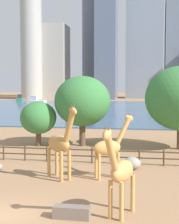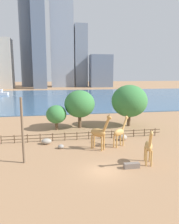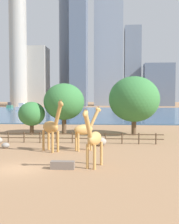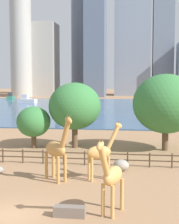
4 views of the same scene
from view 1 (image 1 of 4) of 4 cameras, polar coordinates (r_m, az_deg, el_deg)
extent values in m
plane|color=#9E7551|center=(96.04, 5.47, 0.61)|extent=(400.00, 400.00, 0.00)
cube|color=#3D6084|center=(93.05, 5.34, 0.55)|extent=(180.00, 86.00, 0.20)
cylinder|color=#C18C47|center=(23.53, -3.38, -8.82)|extent=(0.34, 0.34, 2.07)
cylinder|color=#C18C47|center=(23.19, -4.70, -9.03)|extent=(0.34, 0.34, 2.07)
cylinder|color=#C18C47|center=(24.84, -5.48, -8.12)|extent=(0.34, 0.34, 2.07)
cylinder|color=#C18C47|center=(24.51, -6.77, -8.30)|extent=(0.34, 0.34, 2.07)
ellipsoid|color=#C18C47|center=(23.74, -5.13, -5.28)|extent=(2.30, 2.23, 1.20)
cylinder|color=#C18C47|center=(22.48, -3.39, -2.46)|extent=(1.14, 1.09, 2.26)
ellipsoid|color=#C18C47|center=(22.03, -2.77, 0.17)|extent=(0.89, 0.86, 0.72)
cone|color=brown|center=(22.06, -2.57, 1.09)|extent=(0.15, 0.15, 0.22)
cone|color=brown|center=(21.95, -2.97, 1.07)|extent=(0.15, 0.15, 0.22)
cylinder|color=tan|center=(16.84, 5.35, -14.61)|extent=(0.28, 0.28, 1.88)
cylinder|color=tan|center=(17.06, 3.49, -14.34)|extent=(0.28, 0.28, 1.88)
cylinder|color=tan|center=(18.13, 7.19, -13.23)|extent=(0.28, 0.28, 1.88)
cylinder|color=tan|center=(18.33, 5.44, -13.01)|extent=(0.28, 0.28, 1.88)
ellipsoid|color=tan|center=(17.23, 5.43, -9.76)|extent=(1.45, 2.24, 1.09)
cylinder|color=tan|center=(15.85, 3.67, -6.80)|extent=(0.73, 1.32, 2.00)
ellipsoid|color=tan|center=(15.25, 2.92, -3.73)|extent=(0.57, 0.87, 0.70)
cone|color=brown|center=(15.17, 3.21, -2.57)|extent=(0.13, 0.13, 0.20)
cone|color=brown|center=(15.25, 2.64, -2.53)|extent=(0.13, 0.13, 0.20)
cylinder|color=tan|center=(24.59, 4.19, -8.54)|extent=(0.29, 0.29, 1.82)
cylinder|color=tan|center=(24.09, 4.75, -8.82)|extent=(0.29, 0.29, 1.82)
cylinder|color=tan|center=(24.05, 1.10, -8.83)|extent=(0.29, 0.29, 1.82)
cylinder|color=tan|center=(23.54, 1.61, -9.12)|extent=(0.29, 0.29, 1.82)
ellipsoid|color=tan|center=(23.80, 2.94, -5.96)|extent=(2.14, 1.71, 1.05)
cylinder|color=tan|center=(24.13, 5.60, -3.17)|extent=(1.21, 0.89, 1.94)
ellipsoid|color=tan|center=(24.23, 6.60, -1.02)|extent=(0.83, 0.67, 0.67)
cone|color=brown|center=(24.28, 6.52, -0.28)|extent=(0.13, 0.13, 0.19)
cone|color=brown|center=(24.14, 6.69, -0.31)|extent=(0.13, 0.13, 0.19)
ellipsoid|color=gray|center=(26.77, 7.10, -8.43)|extent=(1.32, 1.28, 0.96)
cube|color=#72665B|center=(17.33, -3.00, -16.30)|extent=(1.80, 0.60, 0.60)
cylinder|color=#4C3826|center=(30.71, -14.09, -6.53)|extent=(0.14, 0.14, 1.30)
cylinder|color=#4C3826|center=(30.00, -10.67, -6.74)|extent=(0.14, 0.14, 1.30)
cylinder|color=#4C3826|center=(29.39, -7.11, -6.93)|extent=(0.14, 0.14, 1.30)
cylinder|color=#4C3826|center=(28.90, -3.40, -7.10)|extent=(0.14, 0.14, 1.30)
cylinder|color=#4C3826|center=(28.53, 0.42, -7.24)|extent=(0.14, 0.14, 1.30)
cylinder|color=#4C3826|center=(28.29, 4.33, -7.35)|extent=(0.14, 0.14, 1.30)
cylinder|color=#4C3826|center=(28.18, 8.29, -7.44)|extent=(0.14, 0.14, 1.30)
cylinder|color=#4C3826|center=(28.21, 12.26, -7.48)|extent=(0.14, 0.14, 1.30)
cube|color=#4C3826|center=(28.94, -4.48, -6.17)|extent=(26.10, 0.08, 0.10)
cube|color=#4C3826|center=(29.04, -4.47, -7.18)|extent=(26.10, 0.08, 0.10)
cylinder|color=brown|center=(36.89, -8.47, -4.47)|extent=(0.57, 0.57, 1.48)
ellipsoid|color=#387A3D|center=(36.60, -8.51, -0.95)|extent=(3.83, 3.83, 3.44)
cylinder|color=brown|center=(36.54, -1.19, -3.77)|extent=(0.65, 0.65, 2.40)
ellipsoid|color=#387A3D|center=(36.20, -1.20, 1.82)|extent=(5.91, 5.91, 5.32)
cube|color=#337259|center=(137.44, -11.40, 2.05)|extent=(3.21, 6.48, 1.24)
cube|color=#333338|center=(136.63, -11.47, 2.60)|extent=(1.83, 2.45, 1.49)
cube|color=silver|center=(113.62, -8.79, 1.60)|extent=(6.60, 3.28, 1.26)
cube|color=silver|center=(113.93, -9.15, 2.30)|extent=(2.49, 1.87, 1.52)
cube|color=slate|center=(176.47, 14.10, 10.26)|extent=(10.06, 11.84, 49.24)
cube|color=#ADA89E|center=(166.70, -5.50, 8.24)|extent=(10.27, 14.42, 34.89)
cube|color=gray|center=(178.02, 9.20, 16.80)|extent=(17.72, 12.66, 89.19)
cube|color=slate|center=(161.27, 2.85, 15.92)|extent=(9.44, 12.59, 76.87)
cylinder|color=slate|center=(188.05, 0.82, 13.72)|extent=(13.13, 13.13, 73.30)
camera|label=2|loc=(14.51, -108.24, 15.12)|focal=35.00mm
camera|label=3|loc=(5.01, -171.40, -15.95)|focal=45.00mm
camera|label=4|loc=(2.88, -172.00, 20.92)|focal=55.00mm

